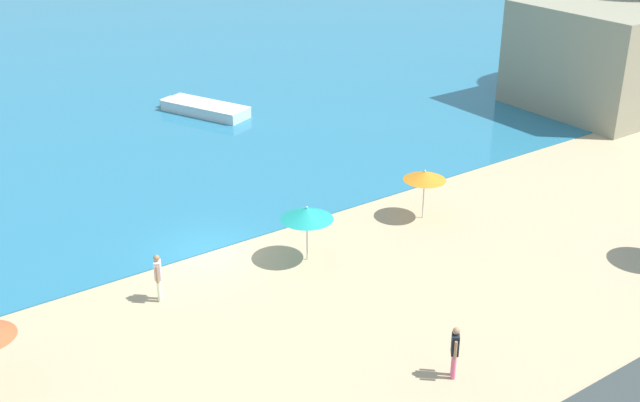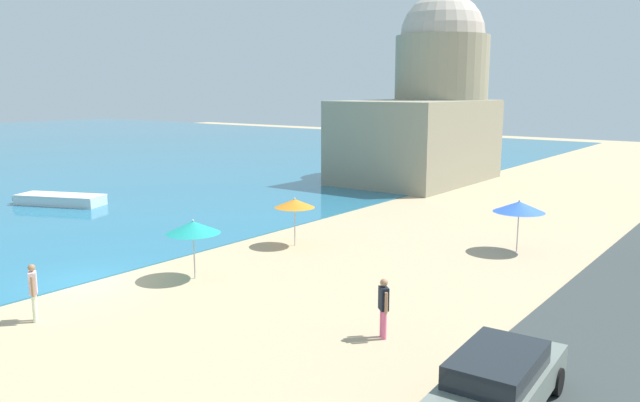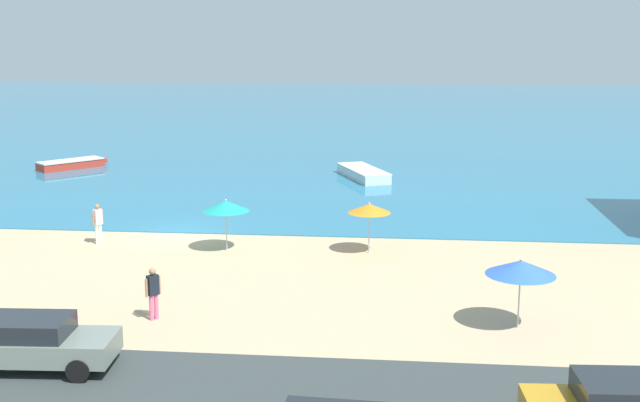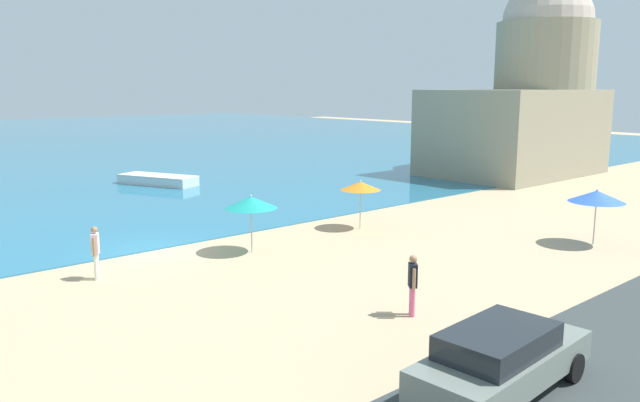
{
  "view_description": "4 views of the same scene",
  "coord_description": "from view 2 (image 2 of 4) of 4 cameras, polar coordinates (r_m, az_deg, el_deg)",
  "views": [
    {
      "loc": [
        -12.37,
        -25.07,
        14.93
      ],
      "look_at": [
        4.57,
        -1.21,
        1.47
      ],
      "focal_mm": 45.0,
      "sensor_mm": 36.0,
      "label": 1
    },
    {
      "loc": [
        -12.09,
        -20.02,
        6.99
      ],
      "look_at": [
        9.6,
        -3.49,
        2.07
      ],
      "focal_mm": 35.0,
      "sensor_mm": 36.0,
      "label": 2
    },
    {
      "loc": [
        10.17,
        -35.44,
        9.2
      ],
      "look_at": [
        6.48,
        1.92,
        1.28
      ],
      "focal_mm": 45.0,
      "sensor_mm": 36.0,
      "label": 3
    },
    {
      "loc": [
        -10.55,
        -22.08,
        6.31
      ],
      "look_at": [
        6.46,
        -2.66,
        1.58
      ],
      "focal_mm": 35.0,
      "sensor_mm": 36.0,
      "label": 4
    }
  ],
  "objects": [
    {
      "name": "ground_plane",
      "position": [
        24.41,
        -20.78,
        -7.11
      ],
      "size": [
        160.0,
        160.0,
        0.0
      ],
      "primitive_type": "plane",
      "color": "tan"
    },
    {
      "name": "parked_car_4",
      "position": [
        14.41,
        16.04,
        -15.48
      ],
      "size": [
        4.68,
        2.09,
        1.46
      ],
      "color": "slate",
      "rests_on": "coastal_road"
    },
    {
      "name": "beach_umbrella_6",
      "position": [
        28.15,
        17.74,
        -0.51
      ],
      "size": [
        2.2,
        2.2,
        2.29
      ],
      "color": "#B2B2B7",
      "rests_on": "ground_plane"
    },
    {
      "name": "beach_umbrella_7",
      "position": [
        23.45,
        -11.52,
        -2.37
      ],
      "size": [
        2.02,
        2.02,
        2.26
      ],
      "color": "#B2B2B7",
      "rests_on": "ground_plane"
    },
    {
      "name": "skiff_offshore",
      "position": [
        41.0,
        -22.71,
        0.12
      ],
      "size": [
        3.75,
        5.81,
        0.63
      ],
      "color": "silver",
      "rests_on": "sea"
    },
    {
      "name": "beach_umbrella_5",
      "position": [
        27.87,
        -2.34,
        -0.22
      ],
      "size": [
        1.81,
        1.81,
        2.2
      ],
      "color": "#B2B2B7",
      "rests_on": "ground_plane"
    },
    {
      "name": "harbor_fortress",
      "position": [
        49.94,
        10.08,
        8.36
      ],
      "size": [
        13.86,
        8.52,
        14.39
      ],
      "color": "gray",
      "rests_on": "ground_plane"
    },
    {
      "name": "bather_2",
      "position": [
        20.92,
        -24.74,
        -7.34
      ],
      "size": [
        0.38,
        0.5,
        1.8
      ],
      "color": "#EAF6C8",
      "rests_on": "ground_plane"
    },
    {
      "name": "bather_1",
      "position": [
        17.91,
        5.83,
        -9.43
      ],
      "size": [
        0.41,
        0.45,
        1.75
      ],
      "color": "#E7638C",
      "rests_on": "ground_plane"
    }
  ]
}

